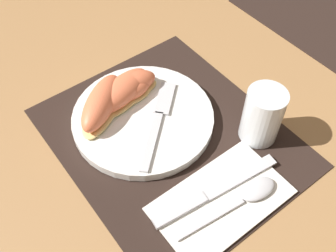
% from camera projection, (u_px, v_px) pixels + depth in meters
% --- Properties ---
extents(ground_plane, '(3.00, 3.00, 0.00)m').
position_uv_depth(ground_plane, '(170.00, 138.00, 0.66)').
color(ground_plane, '#A37547').
extents(placemat, '(0.41, 0.34, 0.00)m').
position_uv_depth(placemat, '(170.00, 137.00, 0.66)').
color(placemat, black).
rests_on(placemat, ground_plane).
extents(plate, '(0.24, 0.24, 0.02)m').
position_uv_depth(plate, '(143.00, 118.00, 0.67)').
color(plate, white).
rests_on(plate, placemat).
extents(juice_glass, '(0.06, 0.06, 0.10)m').
position_uv_depth(juice_glass, '(262.00, 118.00, 0.63)').
color(juice_glass, silver).
rests_on(juice_glass, placemat).
extents(napkin, '(0.12, 0.20, 0.00)m').
position_uv_depth(napkin, '(221.00, 200.00, 0.58)').
color(napkin, white).
rests_on(napkin, placemat).
extents(knife, '(0.04, 0.22, 0.01)m').
position_uv_depth(knife, '(214.00, 192.00, 0.59)').
color(knife, silver).
rests_on(knife, napkin).
extents(spoon, '(0.04, 0.18, 0.01)m').
position_uv_depth(spoon, '(245.00, 196.00, 0.58)').
color(spoon, silver).
rests_on(spoon, napkin).
extents(fork, '(0.14, 0.16, 0.00)m').
position_uv_depth(fork, '(160.00, 118.00, 0.66)').
color(fork, silver).
rests_on(fork, plate).
extents(citrus_wedge_0, '(0.06, 0.10, 0.04)m').
position_uv_depth(citrus_wedge_0, '(133.00, 83.00, 0.69)').
color(citrus_wedge_0, '#F4DB84').
rests_on(citrus_wedge_0, plate).
extents(citrus_wedge_1, '(0.06, 0.10, 0.03)m').
position_uv_depth(citrus_wedge_1, '(126.00, 92.00, 0.68)').
color(citrus_wedge_1, '#F4DB84').
rests_on(citrus_wedge_1, plate).
extents(citrus_wedge_2, '(0.09, 0.14, 0.04)m').
position_uv_depth(citrus_wedge_2, '(121.00, 92.00, 0.68)').
color(citrus_wedge_2, '#F4DB84').
rests_on(citrus_wedge_2, plate).
extents(citrus_wedge_3, '(0.12, 0.14, 0.04)m').
position_uv_depth(citrus_wedge_3, '(102.00, 104.00, 0.66)').
color(citrus_wedge_3, '#F4DB84').
rests_on(citrus_wedge_3, plate).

